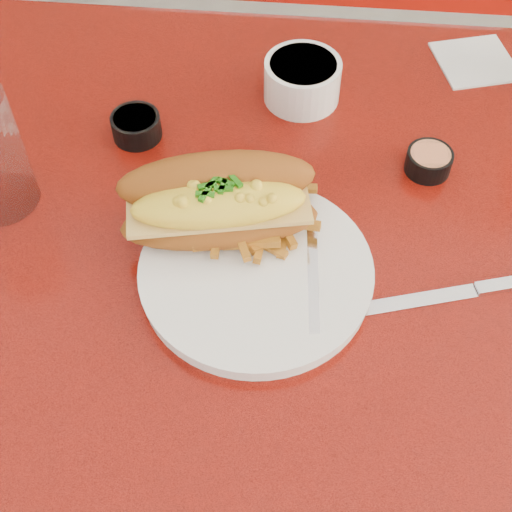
# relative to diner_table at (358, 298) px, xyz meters

# --- Properties ---
(ground) EXTENTS (8.00, 8.00, 0.00)m
(ground) POSITION_rel_diner_table_xyz_m (0.00, 0.00, -0.61)
(ground) COLOR beige
(ground) RESTS_ON ground
(diner_table) EXTENTS (1.23, 0.83, 0.77)m
(diner_table) POSITION_rel_diner_table_xyz_m (0.00, 0.00, 0.00)
(diner_table) COLOR red
(diner_table) RESTS_ON ground
(booth_bench_far) EXTENTS (1.20, 0.51, 0.90)m
(booth_bench_far) POSITION_rel_diner_table_xyz_m (0.00, 0.81, -0.32)
(booth_bench_far) COLOR #9B140A
(booth_bench_far) RESTS_ON ground
(dinner_plate) EXTENTS (0.27, 0.27, 0.02)m
(dinner_plate) POSITION_rel_diner_table_xyz_m (-0.13, -0.09, 0.17)
(dinner_plate) COLOR white
(dinner_plate) RESTS_ON diner_table
(mac_hoagie) EXTENTS (0.23, 0.15, 0.10)m
(mac_hoagie) POSITION_rel_diner_table_xyz_m (-0.17, -0.04, 0.22)
(mac_hoagie) COLOR #914D17
(mac_hoagie) RESTS_ON dinner_plate
(fries_pile) EXTENTS (0.15, 0.14, 0.03)m
(fries_pile) POSITION_rel_diner_table_xyz_m (-0.13, -0.03, 0.20)
(fries_pile) COLOR orange
(fries_pile) RESTS_ON dinner_plate
(fork) EXTENTS (0.03, 0.16, 0.00)m
(fork) POSITION_rel_diner_table_xyz_m (-0.07, -0.08, 0.18)
(fork) COLOR silver
(fork) RESTS_ON dinner_plate
(gravy_ramekin) EXTENTS (0.12, 0.12, 0.06)m
(gravy_ramekin) POSITION_rel_diner_table_xyz_m (-0.10, 0.21, 0.19)
(gravy_ramekin) COLOR white
(gravy_ramekin) RESTS_ON diner_table
(sauce_cup_left) EXTENTS (0.08, 0.08, 0.03)m
(sauce_cup_left) POSITION_rel_diner_table_xyz_m (-0.30, 0.11, 0.18)
(sauce_cup_left) COLOR black
(sauce_cup_left) RESTS_ON diner_table
(sauce_cup_right) EXTENTS (0.07, 0.07, 0.03)m
(sauce_cup_right) POSITION_rel_diner_table_xyz_m (0.06, 0.09, 0.18)
(sauce_cup_right) COLOR black
(sauce_cup_right) RESTS_ON diner_table
(knife) EXTENTS (0.22, 0.08, 0.01)m
(knife) POSITION_rel_diner_table_xyz_m (0.10, -0.09, 0.16)
(knife) COLOR silver
(knife) RESTS_ON diner_table
(paper_napkin) EXTENTS (0.13, 0.13, 0.00)m
(paper_napkin) POSITION_rel_diner_table_xyz_m (0.14, 0.30, 0.16)
(paper_napkin) COLOR white
(paper_napkin) RESTS_ON diner_table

